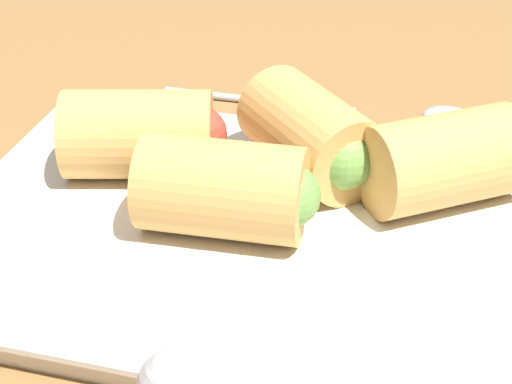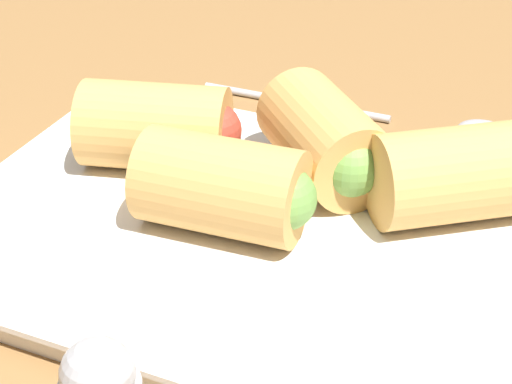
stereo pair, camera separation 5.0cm
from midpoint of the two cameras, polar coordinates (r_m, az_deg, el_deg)
name	(u,v)px [view 1 (the left image)]	position (r cm, az deg, el deg)	size (l,w,h in cm)	color
table_surface	(197,277)	(42.42, -7.37, -5.81)	(180.00, 140.00, 2.00)	olive
serving_plate	(256,237)	(41.85, -3.43, -3.15)	(30.24, 21.92, 1.50)	white
roll_front_left	(315,137)	(44.06, 0.74, 3.58)	(8.67, 8.74, 4.66)	#DBA356
roll_front_right	(231,190)	(39.78, -5.25, 0.01)	(8.60, 5.12, 4.66)	#DBA356
roll_back_left	(451,159)	(42.70, 9.66, 2.09)	(8.94, 8.25, 4.66)	#DBA356
roll_back_right	(147,134)	(45.05, -10.47, 3.70)	(8.84, 6.49, 4.66)	#DBA356
spoon	(395,113)	(54.24, 6.68, 5.17)	(20.13, 2.50, 1.11)	#B2B2B7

